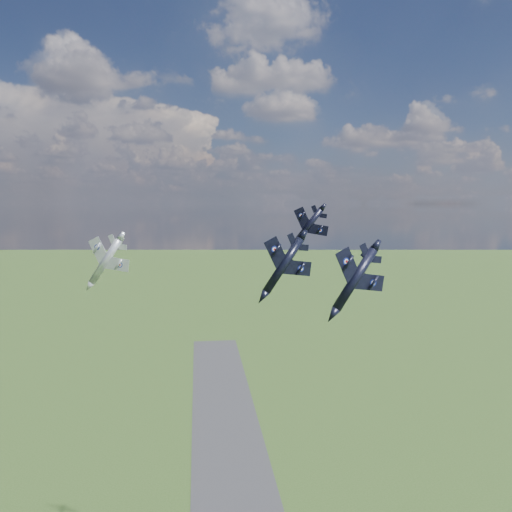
{
  "coord_description": "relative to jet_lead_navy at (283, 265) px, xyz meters",
  "views": [
    {
      "loc": [
        -11.02,
        -78.73,
        91.84
      ],
      "look_at": [
        -0.05,
        13.63,
        82.1
      ],
      "focal_mm": 35.0,
      "sensor_mm": 36.0,
      "label": 1
    }
  ],
  "objects": [
    {
      "name": "jet_left_silver",
      "position": [
        -34.5,
        13.71,
        -0.32
      ],
      "size": [
        14.79,
        17.7,
        8.87
      ],
      "primitive_type": null,
      "rotation": [
        0.0,
        0.62,
        -0.31
      ],
      "color": "#AFB3BA"
    },
    {
      "name": "jet_lead_navy",
      "position": [
        0.0,
        0.0,
        0.0
      ],
      "size": [
        14.58,
        18.29,
        9.51
      ],
      "primitive_type": null,
      "rotation": [
        0.0,
        0.62,
        0.21
      ],
      "color": "black"
    },
    {
      "name": "jet_right_navy",
      "position": [
        7.45,
        -19.22,
        0.14
      ],
      "size": [
        13.62,
        16.78,
        8.66
      ],
      "primitive_type": null,
      "rotation": [
        0.0,
        0.63,
        0.25
      ],
      "color": "black"
    },
    {
      "name": "jet_high_navy",
      "position": [
        7.49,
        13.42,
        6.44
      ],
      "size": [
        11.94,
        14.64,
        7.63
      ],
      "primitive_type": null,
      "rotation": [
        0.0,
        0.65,
        -0.27
      ],
      "color": "black"
    }
  ]
}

